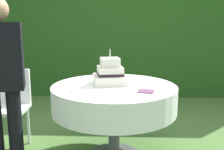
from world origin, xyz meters
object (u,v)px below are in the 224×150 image
at_px(serving_plate_far, 74,91).
at_px(standing_person, 1,80).
at_px(cake_table, 114,98).
at_px(napkin_stack, 146,91).
at_px(serving_plate_left, 122,75).
at_px(garden_chair, 10,101).
at_px(serving_plate_right, 156,83).
at_px(wedding_cake, 110,74).
at_px(serving_plate_near, 132,94).

height_order(serving_plate_far, standing_person, standing_person).
relative_size(cake_table, napkin_stack, 8.85).
height_order(serving_plate_left, garden_chair, garden_chair).
bearing_deg(serving_plate_left, serving_plate_right, -49.51).
bearing_deg(serving_plate_far, serving_plate_right, 24.19).
height_order(serving_plate_far, serving_plate_right, same).
bearing_deg(wedding_cake, serving_plate_near, -64.84).
bearing_deg(standing_person, garden_chair, 110.51).
distance_m(garden_chair, standing_person, 0.82).
bearing_deg(napkin_stack, serving_plate_left, 106.18).
xyz_separation_m(serving_plate_near, garden_chair, (-1.33, 0.54, -0.24)).
distance_m(cake_table, serving_plate_near, 0.41).
height_order(wedding_cake, serving_plate_left, wedding_cake).
bearing_deg(cake_table, serving_plate_far, -144.51).
bearing_deg(wedding_cake, serving_plate_left, 73.41).
bearing_deg(standing_person, napkin_stack, 11.58).
height_order(serving_plate_near, napkin_stack, serving_plate_near).
height_order(serving_plate_left, serving_plate_right, same).
relative_size(cake_table, garden_chair, 1.42).
bearing_deg(napkin_stack, serving_plate_far, -178.82).
height_order(serving_plate_near, standing_person, standing_person).
height_order(napkin_stack, standing_person, standing_person).
relative_size(serving_plate_near, garden_chair, 0.11).
bearing_deg(serving_plate_far, standing_person, -157.15).
bearing_deg(serving_plate_right, wedding_cake, -177.76).
relative_size(wedding_cake, standing_person, 0.24).
bearing_deg(serving_plate_right, napkin_stack, -110.84).
bearing_deg(standing_person, serving_plate_right, 23.63).
distance_m(wedding_cake, serving_plate_near, 0.49).
bearing_deg(napkin_stack, cake_table, 141.43).
height_order(wedding_cake, garden_chair, wedding_cake).
height_order(cake_table, garden_chair, garden_chair).
bearing_deg(wedding_cake, standing_person, -146.90).
distance_m(serving_plate_near, serving_plate_left, 0.86).
relative_size(serving_plate_near, serving_plate_left, 0.88).
bearing_deg(serving_plate_right, serving_plate_near, -120.54).
bearing_deg(serving_plate_far, garden_chair, 151.42).
height_order(cake_table, serving_plate_far, serving_plate_far).
relative_size(serving_plate_near, serving_plate_far, 0.91).
distance_m(cake_table, napkin_stack, 0.41).
xyz_separation_m(wedding_cake, standing_person, (-0.88, -0.57, 0.05)).
relative_size(serving_plate_far, garden_chair, 0.12).
height_order(wedding_cake, standing_person, standing_person).
bearing_deg(wedding_cake, serving_plate_far, -133.31).
bearing_deg(wedding_cake, napkin_stack, -43.24).
distance_m(wedding_cake, napkin_stack, 0.48).
distance_m(wedding_cake, garden_chair, 1.19).
relative_size(serving_plate_left, serving_plate_right, 0.78).
bearing_deg(standing_person, serving_plate_near, 7.21).
distance_m(cake_table, garden_chair, 1.19).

